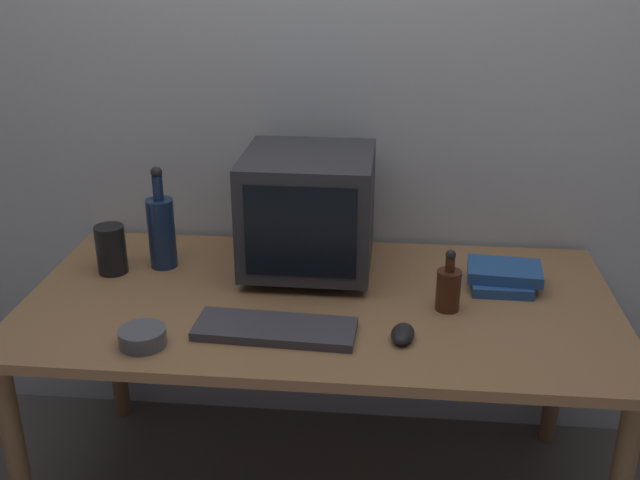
# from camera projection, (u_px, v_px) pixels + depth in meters

# --- Properties ---
(back_wall) EXTENTS (4.00, 0.08, 2.50)m
(back_wall) POSITION_uv_depth(u_px,v_px,m) (335.00, 77.00, 2.37)
(back_wall) COLOR silver
(back_wall) RESTS_ON ground
(desk) EXTENTS (1.68, 0.85, 0.71)m
(desk) POSITION_uv_depth(u_px,v_px,m) (320.00, 321.00, 2.16)
(desk) COLOR #9E7047
(desk) RESTS_ON ground
(crt_monitor) EXTENTS (0.38, 0.39, 0.37)m
(crt_monitor) POSITION_uv_depth(u_px,v_px,m) (308.00, 211.00, 2.24)
(crt_monitor) COLOR #333338
(crt_monitor) RESTS_ON desk
(keyboard) EXTENTS (0.43, 0.17, 0.02)m
(keyboard) POSITION_uv_depth(u_px,v_px,m) (275.00, 329.00, 1.95)
(keyboard) COLOR #3F3F47
(keyboard) RESTS_ON desk
(computer_mouse) EXTENTS (0.07, 0.11, 0.04)m
(computer_mouse) POSITION_uv_depth(u_px,v_px,m) (403.00, 334.00, 1.91)
(computer_mouse) COLOR black
(computer_mouse) RESTS_ON desk
(bottle_tall) EXTENTS (0.08, 0.08, 0.32)m
(bottle_tall) POSITION_uv_depth(u_px,v_px,m) (161.00, 230.00, 2.29)
(bottle_tall) COLOR navy
(bottle_tall) RESTS_ON desk
(bottle_short) EXTENTS (0.07, 0.07, 0.18)m
(bottle_short) POSITION_uv_depth(u_px,v_px,m) (448.00, 288.00, 2.05)
(bottle_short) COLOR #472314
(bottle_short) RESTS_ON desk
(book_stack) EXTENTS (0.22, 0.18, 0.06)m
(book_stack) POSITION_uv_depth(u_px,v_px,m) (503.00, 277.00, 2.19)
(book_stack) COLOR #28569E
(book_stack) RESTS_ON desk
(cd_spindle) EXTENTS (0.12, 0.12, 0.04)m
(cd_spindle) POSITION_uv_depth(u_px,v_px,m) (143.00, 337.00, 1.89)
(cd_spindle) COLOR #595B66
(cd_spindle) RESTS_ON desk
(metal_canister) EXTENTS (0.09, 0.09, 0.15)m
(metal_canister) POSITION_uv_depth(u_px,v_px,m) (111.00, 249.00, 2.27)
(metal_canister) COLOR black
(metal_canister) RESTS_ON desk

